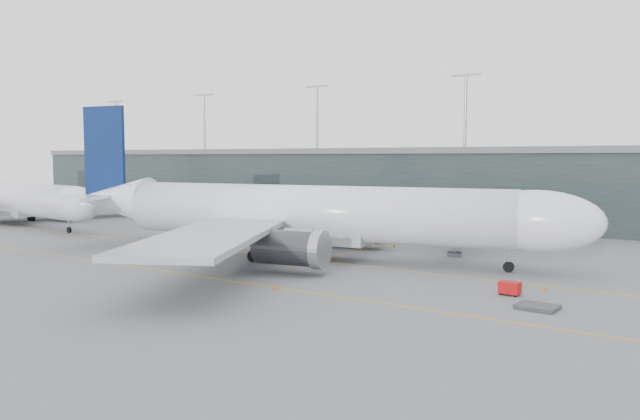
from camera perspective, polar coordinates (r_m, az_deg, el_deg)
The scene contains 18 objects.
ground at distance 86.72m, azimuth -1.60°, elevation -3.99°, with size 320.00×320.00×0.00m, color #59595E.
taxiline_a at distance 83.53m, azimuth -3.19°, elevation -4.33°, with size 160.00×0.25×0.02m, color orange.
taxiline_b at distance 71.59m, azimuth -10.95°, elevation -5.97°, with size 160.00×0.25×0.02m, color orange.
taxiline_lead_main at distance 101.21m, azimuth 7.31°, elevation -2.74°, with size 0.25×60.00×0.02m, color orange.
taxiline_lead_adj at distance 154.20m, azimuth -20.36°, elevation -0.39°, with size 0.25×60.00×0.02m, color orange.
terminal at distance 137.27m, azimuth 12.55°, elevation 2.37°, with size 240.00×36.00×29.00m.
main_aircraft at distance 82.19m, azimuth -1.22°, elevation -0.34°, with size 74.76×69.38×21.03m.
jet_bridge at distance 98.30m, azimuth 13.80°, elevation -0.46°, with size 15.04×43.02×5.95m.
second_aircraft at distance 138.05m, azimuth -26.19°, elevation 0.96°, with size 64.98×60.56×18.23m.
gse_cart at distance 63.53m, azimuth 16.96°, elevation -6.81°, with size 2.02×1.37×1.32m.
baggage_dolly at distance 58.81m, azimuth 19.26°, elevation -8.34°, with size 3.42×2.73×0.34m, color #313236.
uld_a at distance 96.85m, azimuth -0.93°, elevation -2.45°, with size 2.40×2.07×1.91m.
uld_b at distance 97.88m, azimuth 1.99°, elevation -2.45°, with size 2.16×1.89×1.68m.
uld_c at distance 94.80m, azimuth 2.79°, elevation -2.62°, with size 2.37×2.04×1.91m.
cone_nose at distance 66.31m, azimuth 19.80°, elevation -6.75°, with size 0.43×0.43×0.68m, color #DC540C.
cone_wing_stbd at distance 63.65m, azimuth -4.17°, elevation -6.98°, with size 0.38×0.38×0.61m, color red.
cone_wing_port at distance 93.17m, azimuth 6.77°, elevation -3.19°, with size 0.44×0.44×0.70m, color #CC680B.
cone_tail at distance 83.08m, azimuth -11.86°, elevation -4.24°, with size 0.45×0.45×0.71m, color orange.
Camera 1 is at (49.59, -69.87, 13.40)m, focal length 35.00 mm.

